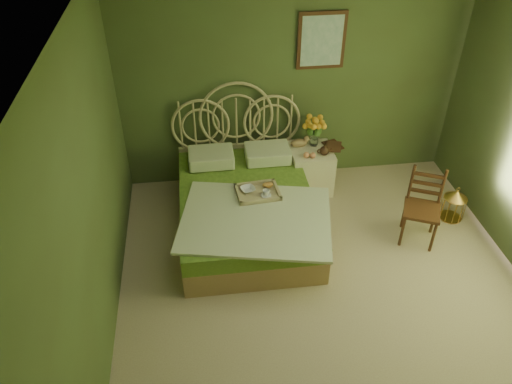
{
  "coord_description": "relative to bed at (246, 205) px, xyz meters",
  "views": [
    {
      "loc": [
        -1.11,
        -3.02,
        3.71
      ],
      "look_at": [
        -0.58,
        1.0,
        0.66
      ],
      "focal_mm": 35.0,
      "sensor_mm": 36.0,
      "label": 1
    }
  ],
  "objects": [
    {
      "name": "floor",
      "position": [
        0.66,
        -1.27,
        -0.29
      ],
      "size": [
        4.5,
        4.5,
        0.0
      ],
      "primitive_type": "plane",
      "color": "#BFAC8A",
      "rests_on": "ground"
    },
    {
      "name": "ceiling",
      "position": [
        0.66,
        -1.27,
        2.31
      ],
      "size": [
        4.5,
        4.5,
        0.0
      ],
      "primitive_type": "plane",
      "rotation": [
        3.14,
        0.0,
        0.0
      ],
      "color": "silver",
      "rests_on": "wall_back"
    },
    {
      "name": "wall_back",
      "position": [
        0.66,
        0.98,
        1.01
      ],
      "size": [
        4.0,
        0.0,
        4.0
      ],
      "primitive_type": "plane",
      "rotation": [
        1.57,
        0.0,
        0.0
      ],
      "color": "#4B6133",
      "rests_on": "floor"
    },
    {
      "name": "wall_left",
      "position": [
        -1.34,
        -1.27,
        1.01
      ],
      "size": [
        0.0,
        4.5,
        4.5
      ],
      "primitive_type": "plane",
      "rotation": [
        1.57,
        0.0,
        1.57
      ],
      "color": "#4B6133",
      "rests_on": "floor"
    },
    {
      "name": "wall_art",
      "position": [
        0.96,
        0.95,
        1.46
      ],
      "size": [
        0.54,
        0.04,
        0.64
      ],
      "color": "#3A1D0F",
      "rests_on": "wall_back"
    },
    {
      "name": "bed",
      "position": [
        0.0,
        0.0,
        0.0
      ],
      "size": [
        1.69,
        2.14,
        1.32
      ],
      "color": "#A97B54",
      "rests_on": "floor"
    },
    {
      "name": "nightstand",
      "position": [
        0.87,
        0.64,
        0.06
      ],
      "size": [
        0.5,
        0.5,
        0.98
      ],
      "color": "#F4EEC7",
      "rests_on": "floor"
    },
    {
      "name": "chair",
      "position": [
        1.82,
        -0.39,
        0.17
      ],
      "size": [
        0.49,
        0.49,
        0.84
      ],
      "rotation": [
        0.0,
        0.0,
        -0.42
      ],
      "color": "#3A1D0F",
      "rests_on": "floor"
    },
    {
      "name": "birdcage",
      "position": [
        2.36,
        -0.17,
        -0.1
      ],
      "size": [
        0.25,
        0.25,
        0.38
      ],
      "rotation": [
        0.0,
        0.0,
        0.03
      ],
      "color": "#BA863B",
      "rests_on": "floor"
    },
    {
      "name": "book_lower",
      "position": [
        1.04,
        0.64,
        0.27
      ],
      "size": [
        0.24,
        0.28,
        0.02
      ],
      "primitive_type": "imported",
      "rotation": [
        0.0,
        0.0,
        0.28
      ],
      "color": "#381E0F",
      "rests_on": "nightstand"
    },
    {
      "name": "book_upper",
      "position": [
        1.04,
        0.64,
        0.29
      ],
      "size": [
        0.24,
        0.28,
        0.02
      ],
      "primitive_type": "imported",
      "rotation": [
        0.0,
        0.0,
        -0.31
      ],
      "color": "#472819",
      "rests_on": "nightstand"
    },
    {
      "name": "cereal_bowl",
      "position": [
        0.02,
        -0.04,
        0.24
      ],
      "size": [
        0.19,
        0.19,
        0.04
      ],
      "primitive_type": "imported",
      "rotation": [
        0.0,
        0.0,
        0.29
      ],
      "color": "white",
      "rests_on": "bed"
    },
    {
      "name": "coffee_cup",
      "position": [
        0.2,
        -0.15,
        0.26
      ],
      "size": [
        0.1,
        0.1,
        0.07
      ],
      "primitive_type": "imported",
      "rotation": [
        0.0,
        0.0,
        -0.34
      ],
      "color": "white",
      "rests_on": "bed"
    }
  ]
}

